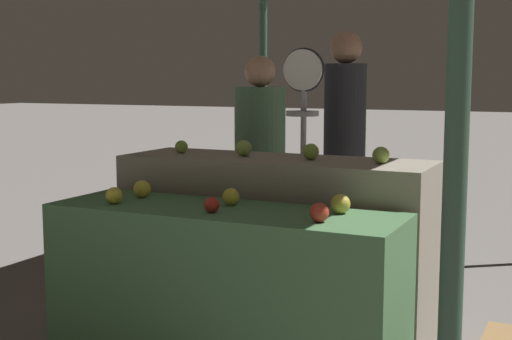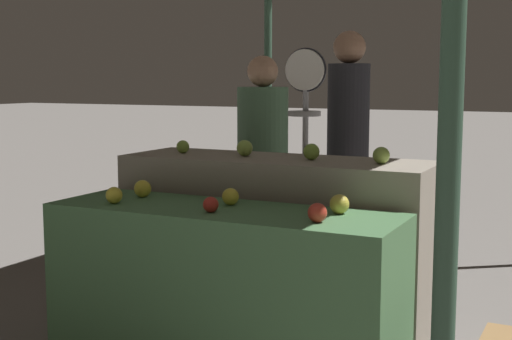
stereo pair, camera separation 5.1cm
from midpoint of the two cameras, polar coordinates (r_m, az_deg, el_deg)
name	(u,v)px [view 1 (the left image)]	position (r m, az deg, el deg)	size (l,w,h in m)	color
display_counter_front	(224,296)	(3.46, -3.03, -10.01)	(1.70, 0.55, 0.84)	#4C7A4C
display_counter_back	(275,250)	(3.95, 1.15, -6.44)	(1.70, 0.55, 1.02)	gray
apple_front_0	(114,196)	(3.54, -11.69, -2.02)	(0.08, 0.08, 0.08)	gold
apple_front_1	(211,205)	(3.26, -4.07, -2.78)	(0.07, 0.07, 0.07)	#AD281E
apple_front_2	(319,213)	(3.04, 4.60, -3.41)	(0.08, 0.08, 0.08)	red
apple_front_3	(142,189)	(3.70, -9.48, -1.51)	(0.09, 0.09, 0.09)	gold
apple_front_4	(231,197)	(3.44, -2.44, -2.15)	(0.08, 0.08, 0.08)	gold
apple_front_5	(341,204)	(3.24, 6.33, -2.71)	(0.09, 0.09, 0.09)	gold
apple_back_0	(181,147)	(4.13, -6.34, 1.85)	(0.08, 0.08, 0.08)	#84AD3D
apple_back_1	(244,148)	(3.95, -1.36, 1.76)	(0.09, 0.09, 0.09)	#8EB247
apple_back_2	(311,152)	(3.78, 4.02, 1.47)	(0.09, 0.09, 0.09)	#7AA338
apple_back_3	(381,155)	(3.65, 9.57, 1.18)	(0.09, 0.09, 0.09)	#8EB247
produce_scale	(303,122)	(4.38, 3.44, 3.82)	(0.27, 0.20, 1.64)	#99999E
person_vendor_at_scale	(260,156)	(4.88, 0.01, 1.14)	(0.41, 0.41, 1.61)	#2D2D38
person_customer_left	(345,132)	(5.27, 6.83, 3.04)	(0.40, 0.40, 1.79)	#2D2D38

